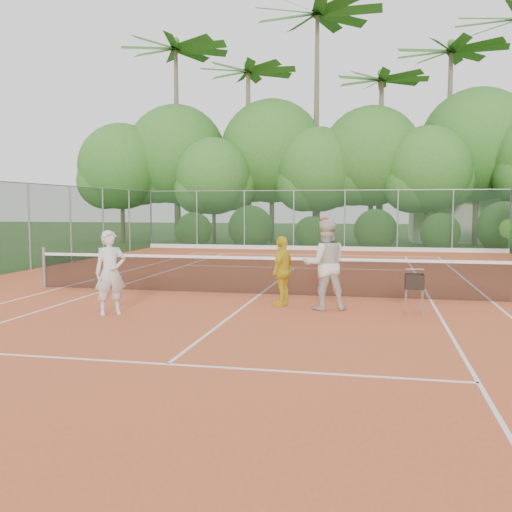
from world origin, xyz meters
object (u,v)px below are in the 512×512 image
at_px(player_yellow, 283,271).
at_px(ball_hopper, 414,282).
at_px(player_white, 110,273).
at_px(player_center_grp, 325,264).

distance_m(player_yellow, ball_hopper, 2.83).
xyz_separation_m(player_white, ball_hopper, (6.06, 1.31, -0.20)).
xyz_separation_m(player_center_grp, player_yellow, (-0.95, 0.26, -0.20)).
xyz_separation_m(player_center_grp, ball_hopper, (1.84, -0.15, -0.32)).
distance_m(player_white, player_center_grp, 4.47).
relative_size(player_white, ball_hopper, 2.08).
height_order(player_center_grp, ball_hopper, player_center_grp).
bearing_deg(player_center_grp, player_white, -160.87).
relative_size(player_white, player_center_grp, 0.87).
height_order(player_white, player_center_grp, player_center_grp).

